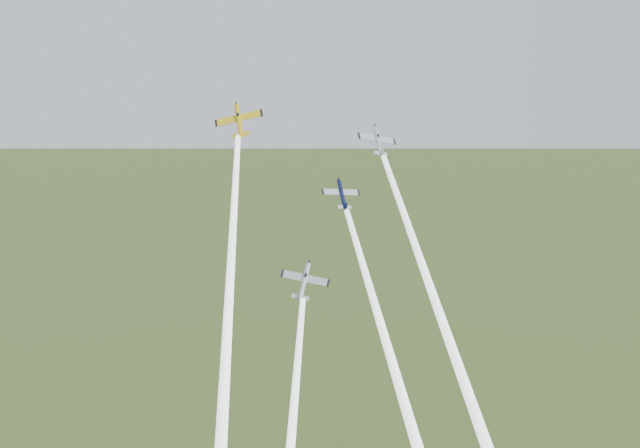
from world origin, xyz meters
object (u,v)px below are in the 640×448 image
(plane_navy, at_px, (342,194))
(plane_silver_right, at_px, (378,141))
(plane_yellow, at_px, (239,120))
(plane_silver_low, at_px, (304,281))

(plane_navy, distance_m, plane_silver_right, 11.29)
(plane_yellow, bearing_deg, plane_silver_low, -52.35)
(plane_silver_right, bearing_deg, plane_silver_low, -158.76)
(plane_yellow, relative_size, plane_navy, 1.21)
(plane_navy, xyz_separation_m, plane_silver_low, (-6.65, -9.89, -12.52))
(plane_yellow, xyz_separation_m, plane_silver_right, (24.07, -2.69, -3.35))
(plane_silver_right, distance_m, plane_silver_low, 28.11)
(plane_navy, bearing_deg, plane_yellow, 141.44)
(plane_yellow, height_order, plane_navy, plane_yellow)
(plane_silver_low, bearing_deg, plane_navy, 64.46)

